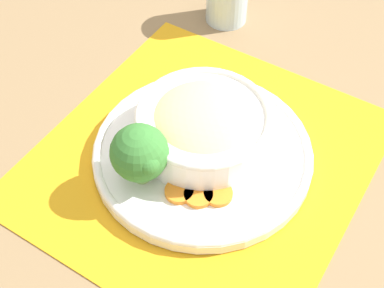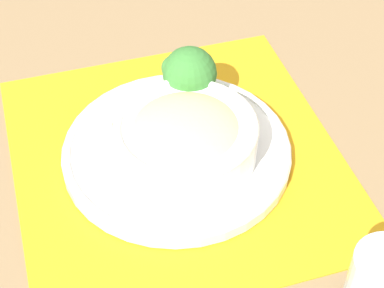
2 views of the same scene
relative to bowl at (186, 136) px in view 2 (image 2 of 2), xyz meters
The scene contains 8 objects.
ground_plane 0.06m from the bowl, 123.49° to the left, with size 4.00×4.00×0.00m, color #8C704C.
placemat 0.05m from the bowl, 123.49° to the left, with size 0.46×0.48×0.00m.
plate 0.04m from the bowl, 123.49° to the left, with size 0.30×0.30×0.02m.
bowl is the anchor object (origin of this frame).
broccoli_floret 0.10m from the bowl, 76.11° to the left, with size 0.07×0.07×0.09m.
carrot_slice_near 0.10m from the bowl, 107.29° to the left, with size 0.04×0.04×0.01m.
carrot_slice_middle 0.10m from the bowl, 122.57° to the left, with size 0.04×0.04×0.01m.
carrot_slice_far 0.10m from the bowl, 137.84° to the left, with size 0.04×0.04×0.01m.
Camera 2 is at (-0.10, -0.58, 0.61)m, focal length 60.00 mm.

